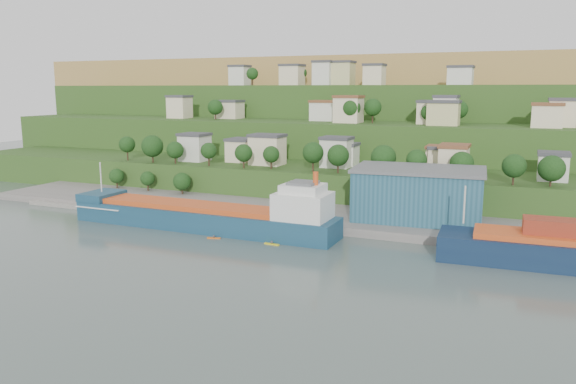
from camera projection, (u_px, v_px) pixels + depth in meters
The scene contains 10 objects.
ground at pixel (231, 242), 124.97m from camera, with size 500.00×500.00×0.00m, color #414F49.
quay at pixel (354, 223), 142.55m from camera, with size 220.00×26.00×4.00m, color slate.
pebble_beach at pixel (104, 204), 166.12m from camera, with size 40.00×18.00×2.40m, color slate.
hillside at pixel (396, 158), 277.47m from camera, with size 360.00×210.47×96.00m.
cargo_ship_near at pixel (210, 218), 135.89m from camera, with size 69.02×11.37×17.73m.
warehouse at pixel (418, 194), 137.26m from camera, with size 32.33×21.25×12.80m.
caravan at pixel (115, 199), 160.63m from camera, with size 5.71×2.38×2.66m, color silver.
dinghy at pixel (111, 204), 158.59m from camera, with size 3.58×1.34×0.72m, color silver.
kayak_orange at pixel (214, 237), 128.13m from camera, with size 3.12×1.50×0.78m.
kayak_yellow at pixel (272, 243), 123.05m from camera, with size 3.57×0.88×0.88m.
Camera 1 is at (59.19, -106.11, 33.78)m, focal length 35.00 mm.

